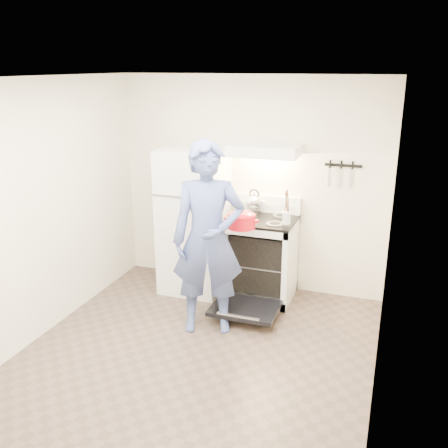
# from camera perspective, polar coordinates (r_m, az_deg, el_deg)

# --- Properties ---
(floor) EXTENTS (3.60, 3.60, 0.00)m
(floor) POSITION_cam_1_polar(r_m,az_deg,el_deg) (4.80, -3.53, -15.05)
(floor) COLOR brown
(floor) RESTS_ON ground
(back_wall) EXTENTS (3.20, 0.02, 2.50)m
(back_wall) POSITION_cam_1_polar(r_m,az_deg,el_deg) (5.88, 3.06, 4.52)
(back_wall) COLOR silver
(back_wall) RESTS_ON ground
(refrigerator) EXTENTS (0.70, 0.70, 1.70)m
(refrigerator) POSITION_cam_1_polar(r_m,az_deg,el_deg) (5.86, -3.43, 0.40)
(refrigerator) COLOR white
(refrigerator) RESTS_ON floor
(stove_body) EXTENTS (0.76, 0.65, 0.92)m
(stove_body) POSITION_cam_1_polar(r_m,az_deg,el_deg) (5.76, 4.21, -4.03)
(stove_body) COLOR white
(stove_body) RESTS_ON floor
(cooktop) EXTENTS (0.76, 0.65, 0.03)m
(cooktop) POSITION_cam_1_polar(r_m,az_deg,el_deg) (5.60, 4.32, 0.48)
(cooktop) COLOR black
(cooktop) RESTS_ON stove_body
(backsplash) EXTENTS (0.76, 0.07, 0.20)m
(backsplash) POSITION_cam_1_polar(r_m,az_deg,el_deg) (5.84, 5.08, 2.34)
(backsplash) COLOR white
(backsplash) RESTS_ON cooktop
(oven_door) EXTENTS (0.70, 0.54, 0.04)m
(oven_door) POSITION_cam_1_polar(r_m,az_deg,el_deg) (5.38, 2.42, -9.58)
(oven_door) COLOR black
(oven_door) RESTS_ON floor
(oven_rack) EXTENTS (0.60, 0.52, 0.01)m
(oven_rack) POSITION_cam_1_polar(r_m,az_deg,el_deg) (5.77, 4.21, -4.22)
(oven_rack) COLOR slate
(oven_rack) RESTS_ON stove_body
(range_hood) EXTENTS (0.76, 0.50, 0.12)m
(range_hood) POSITION_cam_1_polar(r_m,az_deg,el_deg) (5.50, 4.72, 8.43)
(range_hood) COLOR white
(range_hood) RESTS_ON back_wall
(knife_strip) EXTENTS (0.40, 0.02, 0.03)m
(knife_strip) POSITION_cam_1_polar(r_m,az_deg,el_deg) (5.61, 13.48, 6.53)
(knife_strip) COLOR black
(knife_strip) RESTS_ON back_wall
(pizza_stone) EXTENTS (0.33, 0.33, 0.02)m
(pizza_stone) POSITION_cam_1_polar(r_m,az_deg,el_deg) (5.84, 4.73, -3.81)
(pizza_stone) COLOR #917053
(pizza_stone) RESTS_ON oven_rack
(tea_kettle) EXTENTS (0.22, 0.18, 0.27)m
(tea_kettle) POSITION_cam_1_polar(r_m,az_deg,el_deg) (5.81, 3.44, 2.67)
(tea_kettle) COLOR silver
(tea_kettle) RESTS_ON cooktop
(utensil_jar) EXTENTS (0.11, 0.11, 0.13)m
(utensil_jar) POSITION_cam_1_polar(r_m,az_deg,el_deg) (5.33, 7.15, 0.72)
(utensil_jar) COLOR silver
(utensil_jar) RESTS_ON cooktop
(person) EXTENTS (0.82, 0.68, 1.94)m
(person) POSITION_cam_1_polar(r_m,az_deg,el_deg) (4.87, -1.82, -1.77)
(person) COLOR #314C6F
(person) RESTS_ON floor
(dutch_oven) EXTENTS (0.35, 0.28, 0.23)m
(dutch_oven) POSITION_cam_1_polar(r_m,az_deg,el_deg) (5.06, 2.00, 0.29)
(dutch_oven) COLOR red
(dutch_oven) RESTS_ON person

